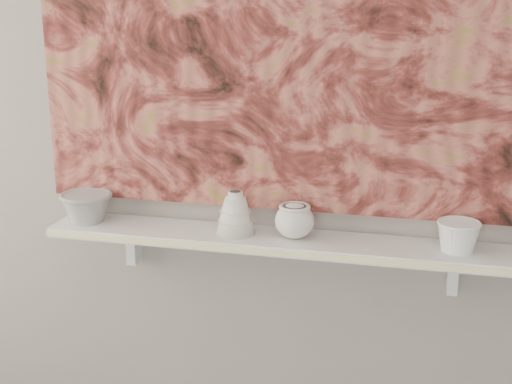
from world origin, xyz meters
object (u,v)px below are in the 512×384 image
(cup_cream, at_px, (295,221))
(bowl_white, at_px, (458,236))
(painting, at_px, (289,19))
(bell_vessel, at_px, (235,212))
(shelf, at_px, (281,242))
(bowl_grey, at_px, (87,207))

(cup_cream, height_order, bowl_white, cup_cream)
(painting, relative_size, bell_vessel, 11.72)
(painting, xyz_separation_m, cup_cream, (0.04, -0.08, -0.56))
(bowl_white, bearing_deg, bell_vessel, 180.00)
(shelf, bearing_deg, cup_cream, 0.00)
(shelf, height_order, bell_vessel, bell_vessel)
(painting, distance_m, cup_cream, 0.57)
(bowl_grey, distance_m, cup_cream, 0.65)
(bell_vessel, bearing_deg, painting, 30.49)
(shelf, height_order, painting, painting)
(painting, bearing_deg, cup_cream, -64.26)
(cup_cream, relative_size, bell_vessel, 0.88)
(shelf, xyz_separation_m, bell_vessel, (-0.14, 0.00, 0.08))
(bowl_grey, bearing_deg, bowl_white, 0.00)
(painting, height_order, bowl_white, painting)
(painting, height_order, bell_vessel, painting)
(shelf, height_order, bowl_white, bowl_white)
(shelf, height_order, cup_cream, cup_cream)
(bowl_grey, bearing_deg, cup_cream, 0.00)
(shelf, distance_m, bell_vessel, 0.16)
(bowl_grey, height_order, cup_cream, cup_cream)
(shelf, distance_m, bowl_white, 0.50)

